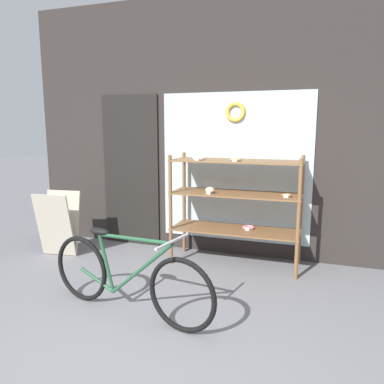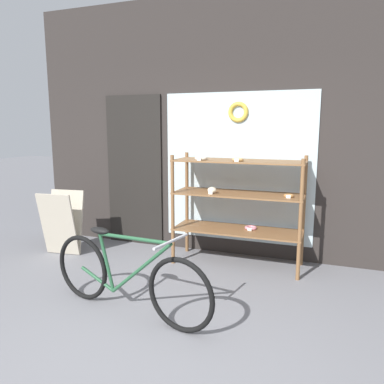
# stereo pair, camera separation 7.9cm
# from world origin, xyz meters

# --- Properties ---
(ground_plane) EXTENTS (30.00, 30.00, 0.00)m
(ground_plane) POSITION_xyz_m (0.00, 0.00, 0.00)
(ground_plane) COLOR slate
(storefront_facade) EXTENTS (5.44, 0.13, 3.31)m
(storefront_facade) POSITION_xyz_m (-0.04, 2.59, 1.61)
(storefront_facade) COLOR #2D2826
(storefront_facade) RESTS_ON ground_plane
(display_case) EXTENTS (1.54, 0.53, 1.34)m
(display_case) POSITION_xyz_m (0.29, 2.18, 0.84)
(display_case) COLOR brown
(display_case) RESTS_ON ground_plane
(bicycle) EXTENTS (1.76, 0.53, 0.77)m
(bicycle) POSITION_xyz_m (-0.34, 0.63, 0.35)
(bicycle) COLOR black
(bicycle) RESTS_ON ground_plane
(sandwich_board) EXTENTS (0.52, 0.43, 0.83)m
(sandwich_board) POSITION_xyz_m (-1.96, 1.76, 0.42)
(sandwich_board) COLOR #B2A893
(sandwich_board) RESTS_ON ground_plane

